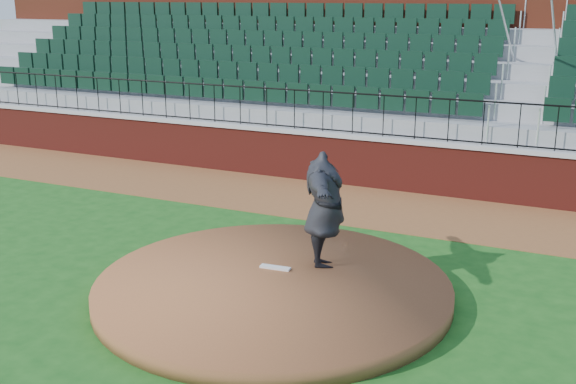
# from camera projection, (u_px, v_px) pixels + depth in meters

# --- Properties ---
(ground) EXTENTS (90.00, 90.00, 0.00)m
(ground) POSITION_uv_depth(u_px,v_px,m) (249.00, 292.00, 11.23)
(ground) COLOR #184F16
(ground) RESTS_ON ground
(warning_track) EXTENTS (34.00, 3.20, 0.01)m
(warning_track) POSITION_uv_depth(u_px,v_px,m) (360.00, 204.00, 15.94)
(warning_track) COLOR brown
(warning_track) RESTS_ON ground
(field_wall) EXTENTS (34.00, 0.35, 1.20)m
(field_wall) POSITION_uv_depth(u_px,v_px,m) (382.00, 164.00, 17.17)
(field_wall) COLOR maroon
(field_wall) RESTS_ON ground
(wall_cap) EXTENTS (34.00, 0.45, 0.10)m
(wall_cap) POSITION_uv_depth(u_px,v_px,m) (383.00, 138.00, 16.99)
(wall_cap) COLOR #B7B7B7
(wall_cap) RESTS_ON field_wall
(wall_railing) EXTENTS (34.00, 0.05, 1.00)m
(wall_railing) POSITION_uv_depth(u_px,v_px,m) (383.00, 116.00, 16.84)
(wall_railing) COLOR black
(wall_railing) RESTS_ON wall_cap
(seating_stands) EXTENTS (34.00, 5.10, 4.60)m
(seating_stands) POSITION_uv_depth(u_px,v_px,m) (414.00, 83.00, 19.08)
(seating_stands) COLOR gray
(seating_stands) RESTS_ON ground
(concourse_wall) EXTENTS (34.00, 0.50, 5.50)m
(concourse_wall) POSITION_uv_depth(u_px,v_px,m) (439.00, 58.00, 21.40)
(concourse_wall) COLOR maroon
(concourse_wall) RESTS_ON ground
(pitchers_mound) EXTENTS (5.66, 5.66, 0.25)m
(pitchers_mound) POSITION_uv_depth(u_px,v_px,m) (273.00, 288.00, 11.09)
(pitchers_mound) COLOR brown
(pitchers_mound) RESTS_ON ground
(pitching_rubber) EXTENTS (0.52, 0.17, 0.03)m
(pitching_rubber) POSITION_uv_depth(u_px,v_px,m) (275.00, 268.00, 11.54)
(pitching_rubber) COLOR white
(pitching_rubber) RESTS_ON pitchers_mound
(pitcher) EXTENTS (1.65, 2.46, 1.96)m
(pitcher) POSITION_uv_depth(u_px,v_px,m) (324.00, 210.00, 11.41)
(pitcher) COLOR black
(pitcher) RESTS_ON pitchers_mound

